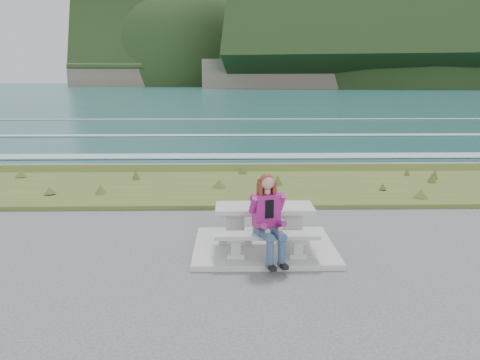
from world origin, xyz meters
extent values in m
cube|color=#A6A7A1|center=(0.00, 0.00, 0.05)|extent=(2.60, 2.10, 0.10)
cube|color=#A6A7A1|center=(-0.54, 0.00, 0.14)|extent=(0.62, 0.12, 0.08)
cube|color=#A6A7A1|center=(-0.54, 0.00, 0.44)|extent=(0.34, 0.09, 0.51)
cube|color=#A6A7A1|center=(-0.54, 0.00, 0.73)|extent=(0.62, 0.12, 0.08)
cube|color=#A6A7A1|center=(0.54, 0.00, 0.14)|extent=(0.62, 0.12, 0.08)
cube|color=#A6A7A1|center=(0.54, 0.00, 0.44)|extent=(0.34, 0.09, 0.51)
cube|color=#A6A7A1|center=(0.54, 0.00, 0.73)|extent=(0.62, 0.12, 0.08)
cube|color=#A6A7A1|center=(0.00, 0.00, 0.81)|extent=(1.80, 0.75, 0.08)
cube|color=#A6A7A1|center=(-0.54, -0.70, 0.14)|extent=(0.30, 0.12, 0.08)
cube|color=#A6A7A1|center=(-0.54, -0.70, 0.29)|extent=(0.17, 0.09, 0.22)
cube|color=#A6A7A1|center=(-0.54, -0.70, 0.44)|extent=(0.30, 0.12, 0.08)
cube|color=#A6A7A1|center=(0.54, -0.70, 0.14)|extent=(0.30, 0.12, 0.08)
cube|color=#A6A7A1|center=(0.54, -0.70, 0.29)|extent=(0.17, 0.09, 0.22)
cube|color=#A6A7A1|center=(0.54, -0.70, 0.44)|extent=(0.30, 0.12, 0.08)
cube|color=#A6A7A1|center=(0.00, -0.70, 0.52)|extent=(1.80, 0.35, 0.07)
cube|color=#A6A7A1|center=(-0.54, 0.70, 0.14)|extent=(0.30, 0.12, 0.08)
cube|color=#A6A7A1|center=(-0.54, 0.70, 0.29)|extent=(0.17, 0.09, 0.22)
cube|color=#A6A7A1|center=(-0.54, 0.70, 0.44)|extent=(0.30, 0.12, 0.08)
cube|color=#A6A7A1|center=(0.54, 0.70, 0.14)|extent=(0.30, 0.12, 0.08)
cube|color=#A6A7A1|center=(0.54, 0.70, 0.29)|extent=(0.17, 0.09, 0.22)
cube|color=#A6A7A1|center=(0.54, 0.70, 0.44)|extent=(0.30, 0.12, 0.08)
cube|color=#A6A7A1|center=(0.00, 0.70, 0.52)|extent=(1.80, 0.35, 0.07)
cube|color=#395A21|center=(0.00, 5.00, 0.00)|extent=(160.00, 4.50, 0.22)
cube|color=#665B4D|center=(0.00, 7.90, 0.00)|extent=(160.00, 0.80, 2.20)
plane|color=#1E5456|center=(0.00, 430.00, -1.80)|extent=(1600.00, 1600.00, 0.00)
cube|color=silver|center=(0.00, 14.00, -1.74)|extent=(220.00, 3.00, 0.06)
cube|color=silver|center=(0.00, 22.00, -1.74)|extent=(220.00, 2.00, 0.06)
cube|color=silver|center=(0.00, 34.00, -1.74)|extent=(220.00, 1.40, 0.06)
cube|color=silver|center=(0.00, 52.00, -1.74)|extent=(220.00, 1.00, 0.06)
cube|color=#665B4D|center=(130.00, 330.00, 7.20)|extent=(296.14, 193.70, 18.00)
ellipsoid|color=black|center=(130.00, 330.00, 10.20)|extent=(311.77, 210.10, 230.29)
cube|color=#665B4D|center=(-40.00, 440.00, 7.20)|extent=(201.55, 149.04, 18.00)
ellipsoid|color=black|center=(-40.00, 440.00, 10.20)|extent=(211.86, 162.91, 149.01)
cube|color=#324D70|center=(0.06, -0.92, 0.39)|extent=(0.60, 0.84, 0.58)
cube|color=#991B6F|center=(-0.02, -0.68, 0.96)|extent=(0.49, 0.37, 0.56)
sphere|color=tan|center=(-0.01, -0.70, 1.45)|extent=(0.24, 0.24, 0.24)
sphere|color=maroon|center=(-0.02, -0.68, 1.46)|extent=(0.26, 0.26, 0.26)
camera|label=1|loc=(-0.63, -8.32, 3.11)|focal=35.00mm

